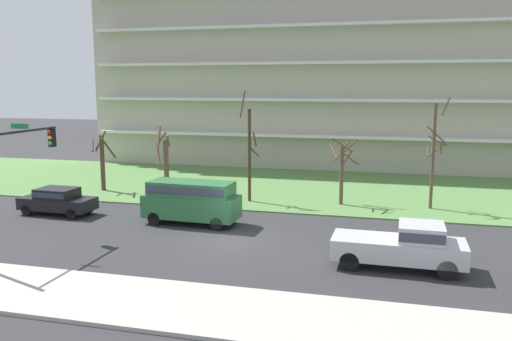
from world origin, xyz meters
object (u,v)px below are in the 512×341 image
Objects in this scene: tree_center at (249,153)px; tree_far_right at (434,153)px; van_green_near_left at (191,199)px; sedan_black_center_left at (57,200)px; tree_left at (165,162)px; pickup_silver_center_right at (404,245)px; tree_right at (342,168)px; tree_far_left at (102,160)px; traffic_signal_mast at (5,166)px.

tree_center is 11.36m from tree_far_right.
sedan_black_center_left is at bearing 2.48° from van_green_near_left.
tree_left is 7.93m from sedan_black_center_left.
pickup_silver_center_right is (19.59, -4.50, 0.14)m from sedan_black_center_left.
tree_right is 0.80× the size of pickup_silver_center_right.
tree_far_left is 11.18m from tree_center.
traffic_signal_mast is at bearing -95.27° from tree_left.
tree_far_left is at bearing 175.83° from tree_center.
tree_far_left reaches higher than sedan_black_center_left.
pickup_silver_center_right is (-1.84, -11.25, -2.47)m from tree_far_right.
tree_left is 12.16m from tree_right.
pickup_silver_center_right is at bearing 160.49° from van_green_near_left.
tree_right is 11.68m from pickup_silver_center_right.
tree_left reaches higher than sedan_black_center_left.
tree_right is at bearing -136.75° from van_green_near_left.
traffic_signal_mast is (2.56, -7.04, 3.19)m from sedan_black_center_left.
tree_left reaches higher than van_green_near_left.
sedan_black_center_left is 0.76× the size of traffic_signal_mast.
tree_far_right is at bearing -0.12° from tree_far_left.
tree_right is at bearing -0.91° from tree_far_left.
traffic_signal_mast is at bearing 111.96° from sedan_black_center_left.
tree_center reaches higher than tree_left.
traffic_signal_mast is (3.57, -13.83, 1.77)m from tree_far_left.
tree_center is 1.23× the size of traffic_signal_mast.
tree_far_right is 1.30× the size of van_green_near_left.
tree_left is 1.09× the size of tree_right.
van_green_near_left is (-12.99, -6.74, -2.09)m from tree_far_right.
van_green_near_left reaches higher than pickup_silver_center_right.
pickup_silver_center_right is (3.59, -11.03, -1.37)m from tree_right.
traffic_signal_mast is at bearing -120.06° from tree_center.
tree_center is at bearing -4.17° from tree_far_left.
tree_left is at bearing 172.62° from tree_center.
traffic_signal_mast is (-1.28, -13.83, 1.78)m from tree_left.
pickup_silver_center_right is at bearing -28.75° from tree_far_left.
pickup_silver_center_right is (20.59, -11.30, -1.27)m from tree_far_left.
sedan_black_center_left is (-3.84, -6.79, -1.41)m from tree_left.
tree_far_right reaches higher than tree_left.
tree_left is at bearing -117.51° from sedan_black_center_left.
tree_far_left is 14.40m from traffic_signal_mast.
tree_far_left is 11.66m from van_green_near_left.
tree_far_left reaches higher than van_green_near_left.
tree_far_right is 22.62m from sedan_black_center_left.
van_green_near_left is (-7.56, -6.52, -0.99)m from tree_right.
tree_right is 5.55m from tree_far_right.
tree_left is at bearing 84.73° from traffic_signal_mast.
tree_left is at bearing 145.39° from pickup_silver_center_right.
pickup_silver_center_right is (9.49, -10.49, -2.25)m from tree_center.
pickup_silver_center_right is at bearing -35.66° from tree_left.
tree_left is 0.87× the size of pickup_silver_center_right.
traffic_signal_mast is at bearing -143.84° from tree_far_right.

